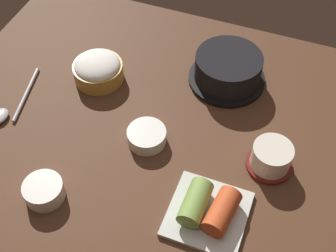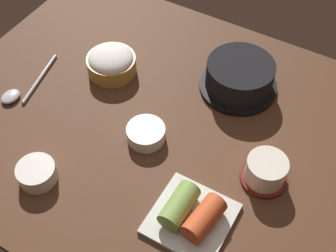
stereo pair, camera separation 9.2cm
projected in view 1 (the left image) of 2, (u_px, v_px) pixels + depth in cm
name	position (u px, v px, depth cm)	size (l,w,h in cm)	color
dining_table	(163.00, 128.00, 96.65)	(100.00, 76.00, 2.00)	#4C2D1C
stone_pot	(228.00, 69.00, 101.45)	(17.60, 17.60, 7.11)	black
rice_bowl	(98.00, 69.00, 102.29)	(11.36, 11.36, 6.13)	#B78C38
tea_cup_with_saucer	(271.00, 157.00, 87.21)	(9.20, 9.20, 5.73)	maroon
banchan_cup_center	(147.00, 136.00, 92.04)	(8.06, 8.06, 3.03)	white
kimchi_plate	(208.00, 210.00, 80.95)	(14.17, 14.17, 5.32)	silver
side_bowl_near	(44.00, 190.00, 83.72)	(7.54, 7.54, 3.53)	white
spoon	(8.00, 109.00, 97.98)	(5.65, 18.17, 1.35)	#B7B7BC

